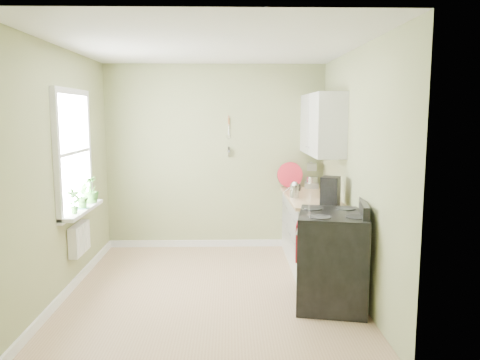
{
  "coord_description": "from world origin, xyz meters",
  "views": [
    {
      "loc": [
        0.21,
        -5.07,
        1.99
      ],
      "look_at": [
        0.34,
        0.55,
        1.19
      ],
      "focal_mm": 35.0,
      "sensor_mm": 36.0,
      "label": 1
    }
  ],
  "objects_px": {
    "kettle": "(294,190)",
    "coffee_maker": "(330,192)",
    "stand_mixer": "(311,176)",
    "stove": "(333,258)"
  },
  "relations": [
    {
      "from": "stove",
      "to": "stand_mixer",
      "type": "xyz_separation_m",
      "value": [
        0.14,
        2.14,
        0.58
      ]
    },
    {
      "from": "kettle",
      "to": "coffee_maker",
      "type": "distance_m",
      "value": 0.67
    },
    {
      "from": "stove",
      "to": "stand_mixer",
      "type": "height_order",
      "value": "stand_mixer"
    },
    {
      "from": "stand_mixer",
      "to": "kettle",
      "type": "bearing_deg",
      "value": -113.17
    },
    {
      "from": "stove",
      "to": "stand_mixer",
      "type": "relative_size",
      "value": 2.78
    },
    {
      "from": "kettle",
      "to": "coffee_maker",
      "type": "bearing_deg",
      "value": -59.66
    },
    {
      "from": "stand_mixer",
      "to": "coffee_maker",
      "type": "height_order",
      "value": "stand_mixer"
    },
    {
      "from": "stand_mixer",
      "to": "kettle",
      "type": "xyz_separation_m",
      "value": [
        -0.37,
        -0.86,
        -0.06
      ]
    },
    {
      "from": "stand_mixer",
      "to": "coffee_maker",
      "type": "relative_size",
      "value": 1.14
    },
    {
      "from": "stove",
      "to": "coffee_maker",
      "type": "distance_m",
      "value": 0.92
    }
  ]
}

